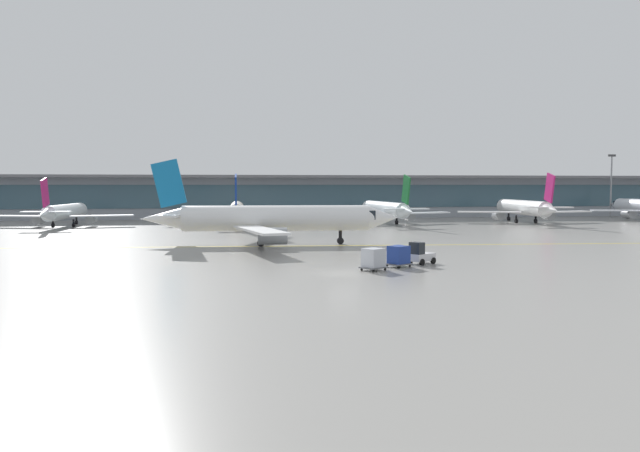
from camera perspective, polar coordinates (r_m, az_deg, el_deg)
ground_plane at (r=52.76m, az=2.17°, el=-4.36°), size 400.00×400.00×0.00m
taxiway_centreline_stripe at (r=76.25m, az=-3.91°, el=-1.85°), size 109.77×7.83×0.01m
terminal_concourse at (r=141.28m, az=-4.66°, el=2.73°), size 227.43×11.00×9.60m
gate_airplane_1 at (r=120.49m, az=-22.26°, el=1.19°), size 24.40×26.25×8.70m
gate_airplane_2 at (r=114.53m, az=-7.63°, el=1.41°), size 26.14×28.06×9.31m
gate_airplane_3 at (r=119.64m, az=5.96°, el=1.51°), size 25.98×28.03×9.28m
gate_airplane_4 at (r=129.70m, az=18.09°, el=1.57°), size 27.02×29.14×9.65m
taxiing_regional_jet at (r=77.99m, az=-4.34°, el=0.63°), size 32.20×29.88×10.66m
baggage_tug at (r=59.60m, az=9.14°, el=-2.60°), size 2.94×2.63×2.10m
cargo_dolly_lead at (r=57.14m, az=7.19°, el=-2.69°), size 2.64×2.50×1.94m
cargo_dolly_trailing at (r=54.61m, az=4.90°, el=-2.97°), size 2.64×2.50×1.94m
apron_light_mast_1 at (r=159.05m, az=25.05°, el=3.59°), size 1.80×0.36×14.47m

